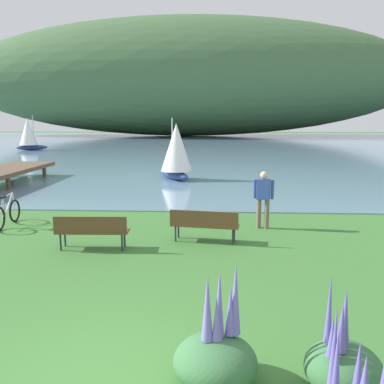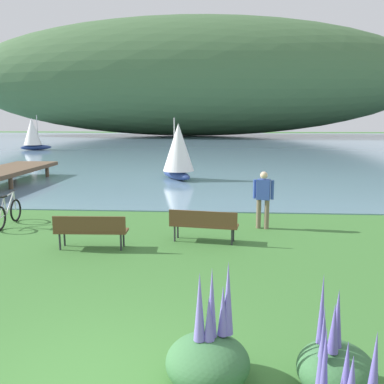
% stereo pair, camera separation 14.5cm
% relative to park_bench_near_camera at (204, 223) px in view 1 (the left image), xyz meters
% --- Properties ---
extents(bay_water, '(180.00, 80.00, 0.04)m').
position_rel_park_bench_near_camera_xyz_m(bay_water, '(-1.12, 43.42, -0.50)').
color(bay_water, '#6B8EA8').
rests_on(bay_water, ground).
extents(distant_hillside, '(87.67, 28.00, 21.72)m').
position_rel_park_bench_near_camera_xyz_m(distant_hillside, '(-5.12, 67.99, 10.38)').
color(distant_hillside, '#42663D').
rests_on(distant_hillside, bay_water).
extents(park_bench_near_camera, '(1.85, 0.74, 0.88)m').
position_rel_park_bench_near_camera_xyz_m(park_bench_near_camera, '(0.00, 0.00, 0.00)').
color(park_bench_near_camera, brown).
rests_on(park_bench_near_camera, ground).
extents(park_bench_further_along, '(1.82, 0.55, 0.88)m').
position_rel_park_bench_near_camera_xyz_m(park_bench_further_along, '(-2.79, -0.75, 0.00)').
color(park_bench_further_along, brown).
rests_on(park_bench_further_along, ground).
extents(bicycle_leaning_near_bench, '(0.15, 1.77, 1.01)m').
position_rel_park_bench_near_camera_xyz_m(bicycle_leaning_near_bench, '(-6.02, 1.30, -0.12)').
color(bicycle_leaning_near_bench, black).
rests_on(bicycle_leaning_near_bench, ground).
extents(person_at_shoreline, '(0.59, 0.31, 1.71)m').
position_rel_park_bench_near_camera_xyz_m(person_at_shoreline, '(1.70, 1.48, 0.46)').
color(person_at_shoreline, '#72604C').
rests_on(person_at_shoreline, ground).
extents(echium_bush_mid_cluster, '(0.91, 0.91, 1.48)m').
position_rel_park_bench_near_camera_xyz_m(echium_bush_mid_cluster, '(1.76, -5.87, -0.17)').
color(echium_bush_mid_cluster, '#386B3D').
rests_on(echium_bush_mid_cluster, ground).
extents(echium_bush_far_cluster, '(1.03, 1.03, 1.54)m').
position_rel_park_bench_near_camera_xyz_m(echium_bush_far_cluster, '(0.27, -5.78, -0.14)').
color(echium_bush_far_cluster, '#386B3D').
rests_on(echium_bush_far_cluster, ground).
extents(sailboat_nearest_to_shore, '(3.09, 2.45, 3.58)m').
position_rel_park_bench_near_camera_xyz_m(sailboat_nearest_to_shore, '(-18.81, 30.49, 1.20)').
color(sailboat_nearest_to_shore, navy).
rests_on(sailboat_nearest_to_shore, bay_water).
extents(sailboat_mid_bay, '(2.34, 2.75, 3.25)m').
position_rel_park_bench_near_camera_xyz_m(sailboat_mid_bay, '(-1.73, 10.78, 1.05)').
color(sailboat_mid_bay, navy).
rests_on(sailboat_mid_bay, bay_water).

